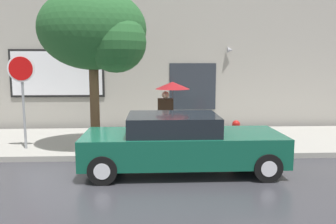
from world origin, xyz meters
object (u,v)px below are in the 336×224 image
(street_tree, at_px, (97,32))
(stop_sign, at_px, (22,83))
(pedestrian_with_umbrella, at_px, (170,94))
(fire_hydrant, at_px, (236,134))
(parked_car, at_px, (181,143))

(street_tree, bearing_deg, stop_sign, 173.96)
(street_tree, distance_m, stop_sign, 2.58)
(pedestrian_with_umbrella, xyz_separation_m, stop_sign, (-4.21, -0.52, 0.36))
(stop_sign, bearing_deg, street_tree, -6.04)
(fire_hydrant, distance_m, pedestrian_with_umbrella, 2.29)
(pedestrian_with_umbrella, xyz_separation_m, street_tree, (-2.04, -0.75, 1.74))
(parked_car, xyz_separation_m, street_tree, (-2.15, 1.61, 2.73))
(street_tree, relative_size, stop_sign, 1.67)
(pedestrian_with_umbrella, bearing_deg, stop_sign, -172.93)
(fire_hydrant, bearing_deg, parked_car, -135.64)
(parked_car, relative_size, stop_sign, 1.75)
(fire_hydrant, height_order, stop_sign, stop_sign)
(parked_car, relative_size, street_tree, 1.05)
(fire_hydrant, height_order, street_tree, street_tree)
(parked_car, distance_m, street_tree, 3.83)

